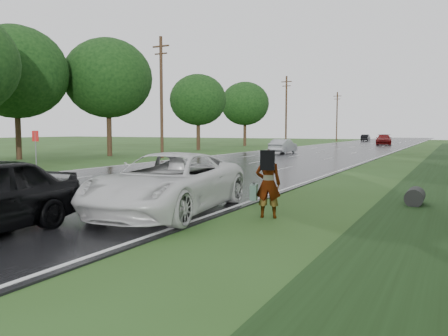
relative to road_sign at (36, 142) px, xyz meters
name	(u,v)px	position (x,y,z in m)	size (l,w,h in m)	color
road	(332,150)	(8.50, 33.00, -1.62)	(14.00, 180.00, 0.04)	black
edge_stripe_east	(395,151)	(15.25, 33.00, -1.60)	(0.12, 180.00, 0.01)	silver
edge_stripe_west	(276,149)	(1.75, 33.00, -1.60)	(0.12, 180.00, 0.01)	silver
center_line	(332,150)	(8.50, 33.00, -1.60)	(0.12, 180.00, 0.01)	silver
drainage_ditch	(430,177)	(20.00, 6.71, -1.61)	(2.20, 120.00, 0.56)	black
road_sign	(36,142)	(0.00, 0.00, 0.00)	(0.50, 0.06, 2.30)	slate
utility_pole_mid	(161,95)	(-0.70, 13.00, 3.55)	(1.60, 0.26, 10.00)	#3A2617
utility_pole_far	(286,110)	(-0.70, 43.00, 3.55)	(1.60, 0.26, 10.00)	#3A2617
utility_pole_distant	(337,116)	(-0.70, 73.00, 3.55)	(1.60, 0.26, 10.00)	#3A2617
tree_west_c	(108,78)	(-6.50, 13.00, 5.27)	(7.80, 7.80, 10.43)	#3A2617
tree_west_d	(198,100)	(-5.70, 27.00, 4.18)	(6.60, 6.60, 8.80)	#3A2617
tree_west_e	(16,72)	(-9.50, 6.00, 5.19)	(8.00, 8.00, 10.44)	#3A2617
tree_west_f	(245,104)	(-6.30, 41.00, 4.49)	(7.00, 7.00, 9.29)	#3A2617
pedestrian	(267,183)	(16.68, -6.09, -0.70)	(0.95, 0.73, 1.83)	#A5998C
white_pickup	(168,183)	(14.00, -6.83, -0.77)	(2.76, 5.98, 1.66)	silver
silver_sedan	(283,146)	(6.00, 23.88, -0.90)	(1.48, 4.25, 1.40)	#95999E
far_car_red	(384,140)	(11.07, 54.66, -0.79)	(2.27, 5.59, 1.62)	maroon
far_car_dark	(366,138)	(4.28, 77.36, -0.92)	(1.44, 4.12, 1.36)	black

